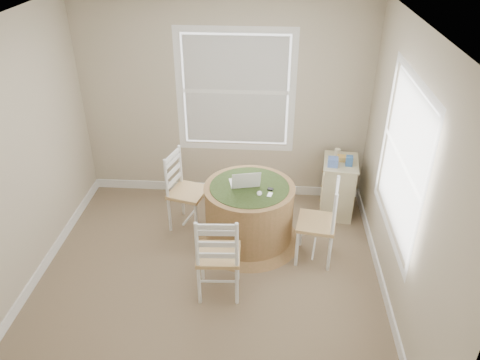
{
  "coord_description": "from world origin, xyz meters",
  "views": [
    {
      "loc": [
        0.59,
        -3.65,
        3.41
      ],
      "look_at": [
        0.3,
        0.45,
        0.98
      ],
      "focal_mm": 35.0,
      "sensor_mm": 36.0,
      "label": 1
    }
  ],
  "objects_px": {
    "round_table": "(249,211)",
    "corner_chest": "(338,187)",
    "chair_right": "(317,222)",
    "chair_left": "(188,192)",
    "chair_near": "(218,254)",
    "laptop": "(245,182)"
  },
  "relations": [
    {
      "from": "chair_left",
      "to": "chair_right",
      "type": "height_order",
      "value": "same"
    },
    {
      "from": "chair_right",
      "to": "corner_chest",
      "type": "height_order",
      "value": "chair_right"
    },
    {
      "from": "round_table",
      "to": "chair_right",
      "type": "relative_size",
      "value": 1.26
    },
    {
      "from": "laptop",
      "to": "corner_chest",
      "type": "relative_size",
      "value": 0.51
    },
    {
      "from": "chair_right",
      "to": "laptop",
      "type": "relative_size",
      "value": 2.56
    },
    {
      "from": "chair_left",
      "to": "chair_near",
      "type": "relative_size",
      "value": 1.0
    },
    {
      "from": "chair_near",
      "to": "chair_left",
      "type": "bearing_deg",
      "value": -69.47
    },
    {
      "from": "chair_left",
      "to": "round_table",
      "type": "bearing_deg",
      "value": -92.79
    },
    {
      "from": "chair_near",
      "to": "chair_right",
      "type": "xyz_separation_m",
      "value": [
        0.99,
        0.6,
        0.0
      ]
    },
    {
      "from": "chair_right",
      "to": "chair_left",
      "type": "bearing_deg",
      "value": -100.06
    },
    {
      "from": "chair_near",
      "to": "corner_chest",
      "type": "xyz_separation_m",
      "value": [
        1.33,
        1.53,
        -0.11
      ]
    },
    {
      "from": "chair_left",
      "to": "chair_right",
      "type": "bearing_deg",
      "value": -93.84
    },
    {
      "from": "round_table",
      "to": "corner_chest",
      "type": "xyz_separation_m",
      "value": [
        1.08,
        0.66,
        -0.03
      ]
    },
    {
      "from": "corner_chest",
      "to": "chair_near",
      "type": "bearing_deg",
      "value": -124.9
    },
    {
      "from": "chair_left",
      "to": "chair_right",
      "type": "distance_m",
      "value": 1.56
    },
    {
      "from": "round_table",
      "to": "laptop",
      "type": "height_order",
      "value": "laptop"
    },
    {
      "from": "round_table",
      "to": "chair_near",
      "type": "bearing_deg",
      "value": -92.98
    },
    {
      "from": "chair_right",
      "to": "round_table",
      "type": "bearing_deg",
      "value": -101.1
    },
    {
      "from": "chair_near",
      "to": "chair_right",
      "type": "bearing_deg",
      "value": -151.97
    },
    {
      "from": "round_table",
      "to": "chair_right",
      "type": "height_order",
      "value": "chair_right"
    },
    {
      "from": "chair_near",
      "to": "laptop",
      "type": "distance_m",
      "value": 0.97
    },
    {
      "from": "chair_right",
      "to": "laptop",
      "type": "height_order",
      "value": "chair_right"
    }
  ]
}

